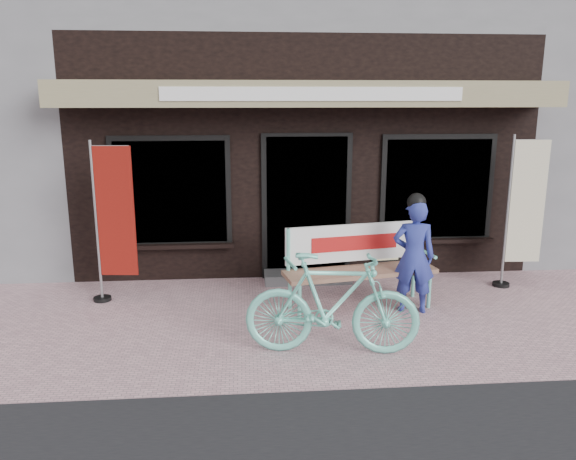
{
  "coord_description": "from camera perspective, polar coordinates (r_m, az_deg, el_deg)",
  "views": [
    {
      "loc": [
        -0.96,
        -6.26,
        2.7
      ],
      "look_at": [
        -0.39,
        0.7,
        1.05
      ],
      "focal_mm": 35.0,
      "sensor_mm": 36.0,
      "label": 1
    }
  ],
  "objects": [
    {
      "name": "storefront",
      "position": [
        11.27,
        0.17,
        14.76
      ],
      "size": [
        7.0,
        6.77,
        6.0
      ],
      "color": "black",
      "rests_on": "ground"
    },
    {
      "name": "person",
      "position": [
        7.31,
        12.66,
        -2.42
      ],
      "size": [
        0.59,
        0.44,
        1.55
      ],
      "rotation": [
        0.0,
        0.0,
        -0.19
      ],
      "color": "navy",
      "rests_on": "ground"
    },
    {
      "name": "nobori_red",
      "position": [
        7.76,
        -17.38,
        0.94
      ],
      "size": [
        0.64,
        0.26,
        2.17
      ],
      "rotation": [
        0.0,
        0.0,
        -0.1
      ],
      "color": "gray",
      "rests_on": "ground"
    },
    {
      "name": "bicycle",
      "position": [
        6.04,
        4.54,
        -7.5
      ],
      "size": [
        1.92,
        0.78,
        1.12
      ],
      "primitive_type": "imported",
      "rotation": [
        0.0,
        0.0,
        1.43
      ],
      "color": "#70DAC4",
      "rests_on": "ground"
    },
    {
      "name": "menu_stand",
      "position": [
        8.84,
        10.02,
        -1.89
      ],
      "size": [
        0.41,
        0.12,
        0.81
      ],
      "rotation": [
        0.0,
        0.0,
        0.09
      ],
      "color": "black",
      "rests_on": "ground"
    },
    {
      "name": "nobori_cream",
      "position": [
        8.68,
        22.77,
        1.89
      ],
      "size": [
        0.65,
        0.25,
        2.21
      ],
      "rotation": [
        0.0,
        0.0,
        -0.06
      ],
      "color": "gray",
      "rests_on": "ground"
    },
    {
      "name": "ground",
      "position": [
        6.89,
        3.73,
        -9.82
      ],
      "size": [
        70.0,
        70.0,
        0.0
      ],
      "primitive_type": "plane",
      "color": "#CA9AA2",
      "rests_on": "ground"
    },
    {
      "name": "bench",
      "position": [
        7.41,
        7.08,
        -3.0
      ],
      "size": [
        2.05,
        0.86,
        1.08
      ],
      "rotation": [
        0.0,
        0.0,
        0.18
      ],
      "color": "#70DAC4",
      "rests_on": "ground"
    }
  ]
}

